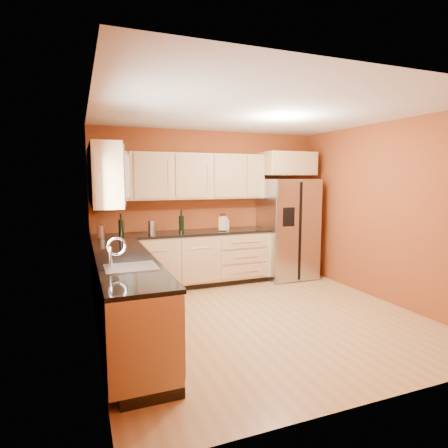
{
  "coord_description": "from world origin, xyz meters",
  "views": [
    {
      "loc": [
        -2.15,
        -4.18,
        1.79
      ],
      "look_at": [
        -0.16,
        0.9,
        1.12
      ],
      "focal_mm": 30.0,
      "sensor_mm": 36.0,
      "label": 1
    }
  ],
  "objects_px": {
    "knife_block": "(222,223)",
    "soap_dispenser": "(227,223)",
    "canister_left": "(152,227)",
    "wine_bottle_a": "(121,225)",
    "refrigerator": "(287,229)"
  },
  "relations": [
    {
      "from": "knife_block",
      "to": "soap_dispenser",
      "type": "xyz_separation_m",
      "value": [
        0.13,
        0.11,
        -0.01
      ]
    },
    {
      "from": "canister_left",
      "to": "wine_bottle_a",
      "type": "bearing_deg",
      "value": -172.82
    },
    {
      "from": "refrigerator",
      "to": "canister_left",
      "type": "height_order",
      "value": "refrigerator"
    },
    {
      "from": "refrigerator",
      "to": "knife_block",
      "type": "distance_m",
      "value": 1.26
    },
    {
      "from": "canister_left",
      "to": "soap_dispenser",
      "type": "height_order",
      "value": "same"
    },
    {
      "from": "canister_left",
      "to": "knife_block",
      "type": "relative_size",
      "value": 0.88
    },
    {
      "from": "soap_dispenser",
      "to": "canister_left",
      "type": "bearing_deg",
      "value": -179.17
    },
    {
      "from": "canister_left",
      "to": "wine_bottle_a",
      "type": "xyz_separation_m",
      "value": [
        -0.48,
        -0.06,
        0.06
      ]
    },
    {
      "from": "canister_left",
      "to": "wine_bottle_a",
      "type": "relative_size",
      "value": 0.62
    },
    {
      "from": "refrigerator",
      "to": "soap_dispenser",
      "type": "height_order",
      "value": "refrigerator"
    },
    {
      "from": "wine_bottle_a",
      "to": "knife_block",
      "type": "relative_size",
      "value": 1.43
    },
    {
      "from": "wine_bottle_a",
      "to": "canister_left",
      "type": "bearing_deg",
      "value": 7.18
    },
    {
      "from": "soap_dispenser",
      "to": "knife_block",
      "type": "bearing_deg",
      "value": -138.4
    },
    {
      "from": "refrigerator",
      "to": "wine_bottle_a",
      "type": "xyz_separation_m",
      "value": [
        -2.9,
        0.03,
        0.2
      ]
    },
    {
      "from": "refrigerator",
      "to": "canister_left",
      "type": "distance_m",
      "value": 2.43
    }
  ]
}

